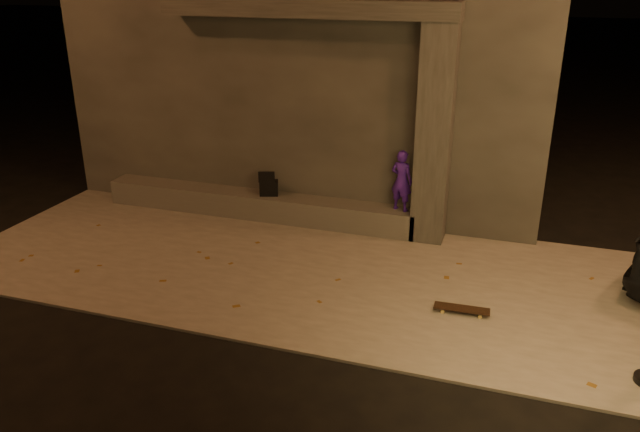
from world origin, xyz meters
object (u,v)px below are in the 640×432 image
(column, at_px, (434,136))
(skateboard, at_px, (462,309))
(backpack, at_px, (269,187))
(skateboarder, at_px, (402,181))

(column, height_order, skateboard, column)
(column, relative_size, skateboard, 4.81)
(backpack, xyz_separation_m, skateboard, (3.80, -2.41, -0.54))
(skateboarder, xyz_separation_m, backpack, (-2.45, 0.00, -0.37))
(backpack, distance_m, skateboard, 4.53)
(column, distance_m, backpack, 3.18)
(column, xyz_separation_m, backpack, (-2.95, 0.00, -1.19))
(column, bearing_deg, skateboarder, 180.00)
(column, height_order, backpack, column)
(skateboarder, relative_size, backpack, 2.27)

